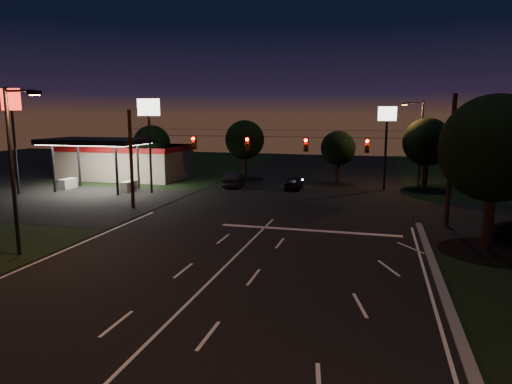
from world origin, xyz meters
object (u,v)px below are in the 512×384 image
(utility_pole_right, at_px, (446,226))
(car_oncoming_b, at_px, (234,180))
(tree_right_near, at_px, (494,150))
(car_oncoming_a, at_px, (294,183))

(utility_pole_right, relative_size, car_oncoming_b, 1.97)
(tree_right_near, distance_m, car_oncoming_b, 27.89)
(car_oncoming_a, bearing_deg, car_oncoming_b, 0.40)
(tree_right_near, distance_m, car_oncoming_a, 23.64)
(utility_pole_right, bearing_deg, tree_right_near, -72.47)
(tree_right_near, height_order, car_oncoming_b, tree_right_near)
(tree_right_near, xyz_separation_m, car_oncoming_a, (-14.53, 17.97, -5.00))
(utility_pole_right, xyz_separation_m, car_oncoming_b, (-19.39, 12.94, 0.75))
(utility_pole_right, relative_size, tree_right_near, 1.03)
(utility_pole_right, bearing_deg, car_oncoming_b, 146.28)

